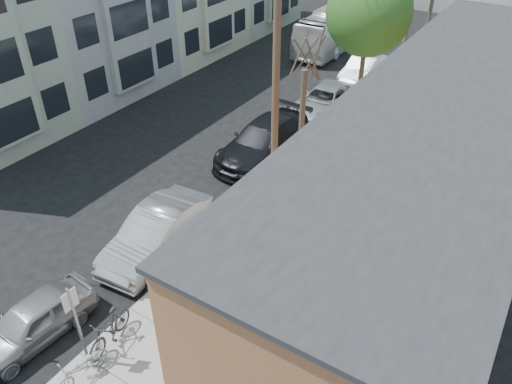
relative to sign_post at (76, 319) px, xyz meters
The scene contains 20 objects.
ground 5.00m from the sign_post, 120.35° to the left, with size 120.00×120.00×0.00m, color black.
sidewalk 15.23m from the sign_post, 82.79° to the left, with size 4.50×58.00×0.15m, color gray.
cafe_building 11.28m from the sign_post, 53.61° to the left, with size 6.60×20.20×6.61m.
sign_post is the anchor object (origin of this frame).
parking_meter_near 4.26m from the sign_post, 91.37° to the left, with size 0.14×0.14×1.24m.
parking_meter_far 13.54m from the sign_post, 90.42° to the left, with size 0.14×0.14×1.24m.
utility_pole_near 10.76m from the sign_post, 89.77° to the left, with size 3.57×0.28×10.00m.
tree_bare 11.81m from the sign_post, 87.81° to the left, with size 0.24×0.24×4.84m.
tree_leafy_mid 18.57m from the sign_post, 88.58° to the left, with size 4.06×4.06×7.60m.
patron_grey 4.80m from the sign_post, 42.14° to the left, with size 0.65×0.43×1.79m, color gray.
cyclist 5.29m from the sign_post, 69.73° to the left, with size 1.12×0.64×1.73m, color maroon.
cyclist_bike 5.37m from the sign_post, 69.73° to the left, with size 0.60×1.73×0.91m, color black.
parked_bike_a 1.37m from the sign_post, 78.07° to the left, with size 0.54×1.91×1.15m, color black.
parked_bike_b 1.39m from the sign_post, 49.41° to the right, with size 0.59×1.69×0.89m, color gray.
car_0 2.33m from the sign_post, behind, with size 1.56×3.88×1.32m, color #919298.
car_1 5.11m from the sign_post, 108.01° to the left, with size 1.74×4.99×1.65m, color #A0A1A8.
car_2 12.64m from the sign_post, 98.35° to the left, with size 2.41×5.92×1.72m, color black.
car_3 18.55m from the sign_post, 94.80° to the left, with size 2.32×5.02×1.40m, color #9FA2A7.
car_4 23.94m from the sign_post, 93.72° to the left, with size 1.59×4.57×1.50m, color #BABDC3.
bus 29.65m from the sign_post, 100.93° to the left, with size 2.42×10.36×2.88m, color white.
Camera 1 is at (11.16, -9.01, 12.11)m, focal length 35.00 mm.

